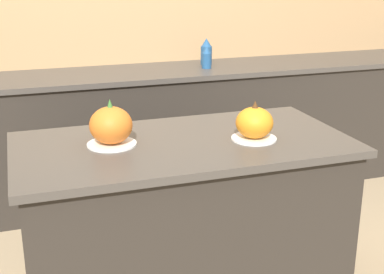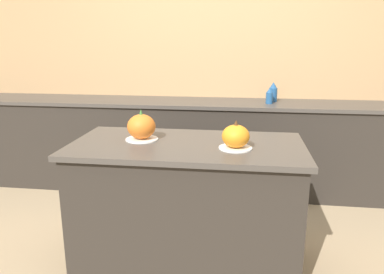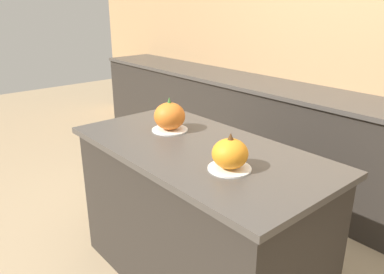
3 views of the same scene
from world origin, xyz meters
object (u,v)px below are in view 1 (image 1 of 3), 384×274
at_px(pumpkin_cake_left, 111,126).
at_px(pumpkin_cake_right, 254,124).
at_px(bottle_tall, 206,52).
at_px(bottle_short, 207,58).

height_order(pumpkin_cake_left, pumpkin_cake_right, pumpkin_cake_left).
bearing_deg(pumpkin_cake_right, pumpkin_cake_left, 168.59).
distance_m(pumpkin_cake_left, bottle_tall, 1.73).
relative_size(pumpkin_cake_right, bottle_tall, 1.07).
bearing_deg(pumpkin_cake_left, pumpkin_cake_right, -11.41).
relative_size(bottle_tall, bottle_short, 1.27).
bearing_deg(bottle_short, pumpkin_cake_right, -101.43).
bearing_deg(bottle_short, pumpkin_cake_left, -125.16).
distance_m(pumpkin_cake_right, bottle_short, 1.47).
distance_m(pumpkin_cake_left, bottle_short, 1.60).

